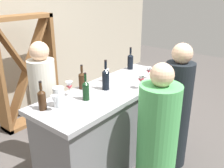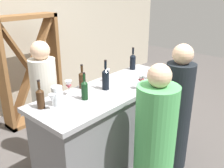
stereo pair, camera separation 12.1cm
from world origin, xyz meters
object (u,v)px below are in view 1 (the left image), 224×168
Objects in this scene: wine_rack at (27,72)px; wine_glass_near_left at (141,79)px; wine_glass_far_center at (69,86)px; wine_bottle_center_amber_brown at (82,80)px; person_left_guest at (176,111)px; wine_bottle_leftmost_amber_brown at (42,99)px; water_pitcher at (59,97)px; person_server_behind at (45,109)px; person_center_guest at (157,140)px; wine_glass_near_right at (54,100)px; wine_bottle_rightmost_near_black at (130,61)px; wine_bottle_second_right_near_black at (106,78)px; wine_bottle_second_left_dark_green at (86,90)px; wine_glass_far_left at (107,73)px; wine_glass_near_center at (149,71)px.

wine_rack reaches higher than wine_glass_near_left.
wine_rack is at bearing 74.42° from wine_glass_far_center.
person_left_guest is (0.65, -0.86, -0.38)m from wine_bottle_center_amber_brown.
wine_bottle_leftmost_amber_brown is at bearing 156.93° from wine_glass_near_left.
wine_rack is 1.68m from water_pitcher.
wine_bottle_center_amber_brown is 0.59m from person_server_behind.
person_left_guest is at bearing -70.36° from person_center_guest.
wine_bottle_center_amber_brown is 1.04m from person_center_guest.
person_center_guest is (0.61, -0.75, -0.43)m from wine_glass_near_right.
wine_bottle_center_amber_brown is at bearing 7.87° from wine_bottle_leftmost_amber_brown.
wine_bottle_rightmost_near_black is 1.62× the size of water_pitcher.
person_left_guest is at bearing 16.10° from person_server_behind.
wine_rack is at bearing 118.75° from wine_bottle_rightmost_near_black.
water_pitcher is (-0.45, -0.15, -0.01)m from wine_bottle_center_amber_brown.
wine_bottle_leftmost_amber_brown is 0.76m from wine_bottle_second_right_near_black.
person_left_guest is at bearing -77.93° from wine_rack.
wine_glass_near_right is (-0.72, -1.59, 0.24)m from wine_rack.
wine_bottle_second_left_dark_green is 0.93× the size of wine_bottle_rightmost_near_black.
wine_rack is 8.87× the size of water_pitcher.
water_pitcher is 1.37m from person_left_guest.
wine_bottle_rightmost_near_black reaches higher than wine_bottle_center_amber_brown.
wine_bottle_leftmost_amber_brown is at bearing 169.46° from wine_bottle_second_right_near_black.
wine_bottle_center_amber_brown is at bearing 179.85° from wine_bottle_rightmost_near_black.
wine_bottle_second_left_dark_green is at bearing 32.08° from person_center_guest.
wine_glass_far_left is (0.89, 0.13, -0.00)m from wine_glass_near_right.
wine_bottle_leftmost_amber_brown is 0.13m from wine_glass_near_right.
wine_glass_near_center is (0.59, -1.80, 0.23)m from wine_rack.
water_pitcher is 0.65m from person_server_behind.
wine_bottle_leftmost_amber_brown reaches higher than wine_bottle_center_amber_brown.
wine_glass_far_left is at bearing 8.24° from wine_glass_near_right.
wine_glass_far_left is at bearing 10.44° from person_left_guest.
wine_glass_far_left is (0.35, -0.07, 0.00)m from wine_bottle_center_amber_brown.
wine_glass_near_left is at bearing -81.51° from wine_glass_far_left.
water_pitcher is (-0.87, 0.37, -0.02)m from wine_glass_near_left.
wine_bottle_rightmost_near_black reaches higher than wine_bottle_second_left_dark_green.
wine_bottle_second_right_near_black reaches higher than wine_glass_far_center.
wine_glass_near_center is (0.62, -0.18, -0.03)m from wine_bottle_second_right_near_black.
wine_bottle_second_left_dark_green is at bearing -167.82° from wine_bottle_rightmost_near_black.
wine_rack is 1.64m from wine_bottle_second_right_near_black.
wine_glass_near_right is 0.97× the size of wine_glass_far_center.
person_server_behind reaches higher than wine_bottle_second_right_near_black.
wine_bottle_rightmost_near_black reaches higher than wine_glass_far_left.
wine_rack is at bearing 82.99° from wine_bottle_center_amber_brown.
person_left_guest is at bearing -55.23° from wine_glass_near_left.
wine_bottle_rightmost_near_black is at bearing 12.18° from wine_bottle_second_left_dark_green.
wine_bottle_second_right_near_black reaches higher than wine_bottle_second_left_dark_green.
wine_bottle_second_left_dark_green is 1.16m from wine_bottle_rightmost_near_black.
wine_glass_near_left is 0.37m from wine_glass_near_center.
wine_glass_far_left is at bearing 37.99° from wine_bottle_second_right_near_black.
wine_glass_far_center is 0.11× the size of person_server_behind.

